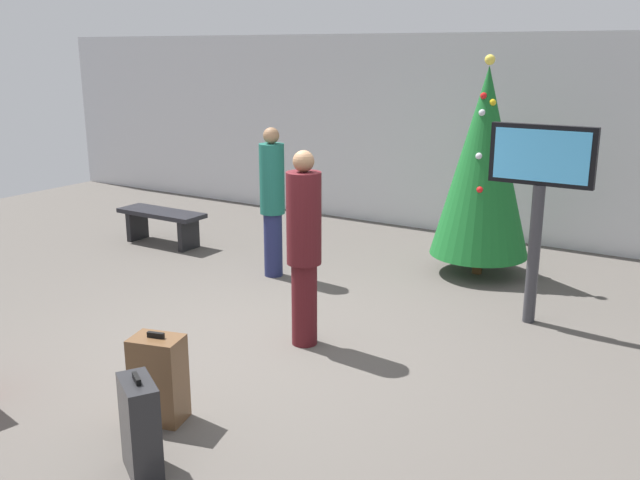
% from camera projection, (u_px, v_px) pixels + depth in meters
% --- Properties ---
extents(ground_plane, '(16.00, 16.00, 0.00)m').
position_uv_depth(ground_plane, '(257.00, 346.00, 6.48)').
color(ground_plane, '#514C47').
extents(back_wall, '(16.00, 0.20, 2.88)m').
position_uv_depth(back_wall, '(461.00, 136.00, 10.16)').
color(back_wall, silver).
rests_on(back_wall, ground_plane).
extents(holiday_tree, '(1.17, 1.17, 2.60)m').
position_uv_depth(holiday_tree, '(484.00, 163.00, 8.23)').
color(holiday_tree, '#4C3319').
rests_on(holiday_tree, ground_plane).
extents(flight_info_kiosk, '(0.99, 0.12, 1.97)m').
position_uv_depth(flight_info_kiosk, '(540.00, 184.00, 6.70)').
color(flight_info_kiosk, '#333338').
rests_on(flight_info_kiosk, ground_plane).
extents(waiting_bench, '(1.31, 0.44, 0.48)m').
position_uv_depth(waiting_bench, '(162.00, 220.00, 9.78)').
color(waiting_bench, black).
rests_on(waiting_bench, ground_plane).
extents(traveller_0, '(0.37, 0.37, 1.81)m').
position_uv_depth(traveller_0, '(304.00, 244.00, 6.30)').
color(traveller_0, '#4C1419').
rests_on(traveller_0, ground_plane).
extents(traveller_1, '(0.40, 0.40, 1.79)m').
position_uv_depth(traveller_1, '(272.00, 198.00, 8.26)').
color(traveller_1, '#1E234C').
rests_on(traveller_1, ground_plane).
extents(suitcase_3, '(0.43, 0.36, 0.69)m').
position_uv_depth(suitcase_3, '(140.00, 427.00, 4.47)').
color(suitcase_3, '#232326').
rests_on(suitcase_3, ground_plane).
extents(suitcase_5, '(0.42, 0.35, 0.69)m').
position_uv_depth(suitcase_5, '(159.00, 379.00, 5.12)').
color(suitcase_5, brown).
rests_on(suitcase_5, ground_plane).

